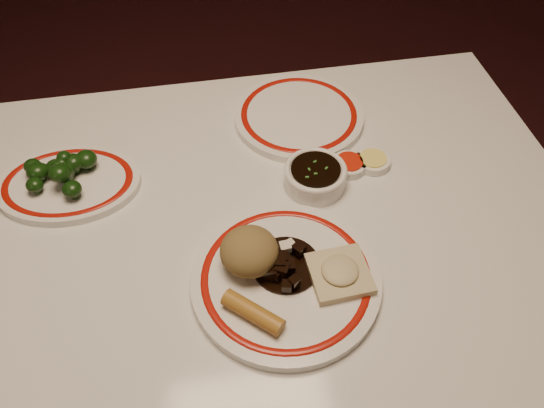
{
  "coord_description": "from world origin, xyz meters",
  "views": [
    {
      "loc": [
        -0.05,
        -0.52,
        1.46
      ],
      "look_at": [
        0.05,
        0.03,
        0.8
      ],
      "focal_mm": 35.0,
      "sensor_mm": 36.0,
      "label": 1
    }
  ],
  "objects": [
    {
      "name": "main_plate",
      "position": [
        0.05,
        -0.09,
        0.76
      ],
      "size": [
        0.37,
        0.37,
        0.02
      ],
      "color": "white",
      "rests_on": "dining_table"
    },
    {
      "name": "far_plate",
      "position": [
        0.15,
        0.29,
        0.76
      ],
      "size": [
        0.34,
        0.34,
        0.02
      ],
      "color": "white",
      "rests_on": "dining_table"
    },
    {
      "name": "broccoli_plate",
      "position": [
        -0.29,
        0.18,
        0.76
      ],
      "size": [
        0.27,
        0.24,
        0.02
      ],
      "color": "white",
      "rests_on": "dining_table"
    },
    {
      "name": "mustard_dish",
      "position": [
        0.26,
        0.14,
        0.76
      ],
      "size": [
        0.06,
        0.06,
        0.02
      ],
      "color": "white",
      "rests_on": "dining_table"
    },
    {
      "name": "spring_roll",
      "position": [
        -0.01,
        -0.15,
        0.78
      ],
      "size": [
        0.09,
        0.08,
        0.03
      ],
      "primitive_type": "cylinder",
      "rotation": [
        1.57,
        0.0,
        0.82
      ],
      "color": "#A87629",
      "rests_on": "main_plate"
    },
    {
      "name": "stirfry_heap",
      "position": [
        0.05,
        -0.07,
        0.78
      ],
      "size": [
        0.11,
        0.11,
        0.03
      ],
      "color": "black",
      "rests_on": "main_plate"
    },
    {
      "name": "ground",
      "position": [
        0.0,
        0.0,
        0.0
      ],
      "size": [
        7.0,
        7.0,
        0.0
      ],
      "primitive_type": "plane",
      "color": "black",
      "rests_on": "ground"
    },
    {
      "name": "sweet_sour_dish",
      "position": [
        0.22,
        0.14,
        0.76
      ],
      "size": [
        0.06,
        0.06,
        0.02
      ],
      "color": "white",
      "rests_on": "dining_table"
    },
    {
      "name": "fried_wonton",
      "position": [
        0.13,
        -0.1,
        0.78
      ],
      "size": [
        0.09,
        0.09,
        0.02
      ],
      "color": "#C6B88C",
      "rests_on": "main_plate"
    },
    {
      "name": "rice_mound",
      "position": [
        0.0,
        -0.05,
        0.8
      ],
      "size": [
        0.09,
        0.09,
        0.06
      ],
      "primitive_type": "ellipsoid",
      "color": "olive",
      "rests_on": "main_plate"
    },
    {
      "name": "soy_bowl",
      "position": [
        0.14,
        0.11,
        0.77
      ],
      "size": [
        0.11,
        0.11,
        0.04
      ],
      "color": "white",
      "rests_on": "dining_table"
    },
    {
      "name": "broccoli_pile",
      "position": [
        -0.3,
        0.18,
        0.79
      ],
      "size": [
        0.13,
        0.11,
        0.05
      ],
      "color": "#23471C",
      "rests_on": "broccoli_plate"
    },
    {
      "name": "dining_table",
      "position": [
        0.0,
        0.0,
        0.66
      ],
      "size": [
        1.2,
        0.9,
        0.75
      ],
      "color": "white",
      "rests_on": "ground"
    }
  ]
}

